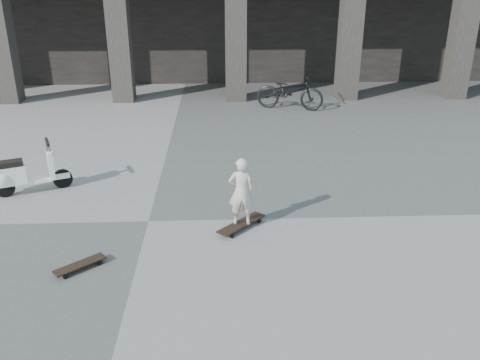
{
  "coord_description": "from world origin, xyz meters",
  "views": [
    {
      "loc": [
        1.21,
        -7.68,
        3.95
      ],
      "look_at": [
        1.55,
        0.18,
        0.65
      ],
      "focal_mm": 38.0,
      "sensor_mm": 36.0,
      "label": 1
    }
  ],
  "objects_px": {
    "child": "(241,191)",
    "longboard": "(241,224)",
    "skateboard_spare": "(80,265)",
    "scooter": "(19,175)",
    "bicycle": "(290,92)"
  },
  "relations": [
    {
      "from": "skateboard_spare",
      "to": "bicycle",
      "type": "height_order",
      "value": "bicycle"
    },
    {
      "from": "scooter",
      "to": "bicycle",
      "type": "height_order",
      "value": "bicycle"
    },
    {
      "from": "child",
      "to": "bicycle",
      "type": "xyz_separation_m",
      "value": [
        1.8,
        7.55,
        -0.13
      ]
    },
    {
      "from": "child",
      "to": "skateboard_spare",
      "type": "bearing_deg",
      "value": 27.32
    },
    {
      "from": "scooter",
      "to": "skateboard_spare",
      "type": "bearing_deg",
      "value": -79.25
    },
    {
      "from": "longboard",
      "to": "skateboard_spare",
      "type": "bearing_deg",
      "value": 159.61
    },
    {
      "from": "longboard",
      "to": "child",
      "type": "bearing_deg",
      "value": -53.25
    },
    {
      "from": "longboard",
      "to": "scooter",
      "type": "xyz_separation_m",
      "value": [
        -4.08,
        1.55,
        0.31
      ]
    },
    {
      "from": "longboard",
      "to": "scooter",
      "type": "distance_m",
      "value": 4.38
    },
    {
      "from": "scooter",
      "to": "bicycle",
      "type": "distance_m",
      "value": 8.4
    },
    {
      "from": "child",
      "to": "longboard",
      "type": "bearing_deg",
      "value": -5.54
    },
    {
      "from": "longboard",
      "to": "scooter",
      "type": "bearing_deg",
      "value": 113.08
    },
    {
      "from": "child",
      "to": "bicycle",
      "type": "distance_m",
      "value": 7.76
    },
    {
      "from": "child",
      "to": "scooter",
      "type": "xyz_separation_m",
      "value": [
        -4.08,
        1.55,
        -0.27
      ]
    },
    {
      "from": "skateboard_spare",
      "to": "scooter",
      "type": "height_order",
      "value": "scooter"
    }
  ]
}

